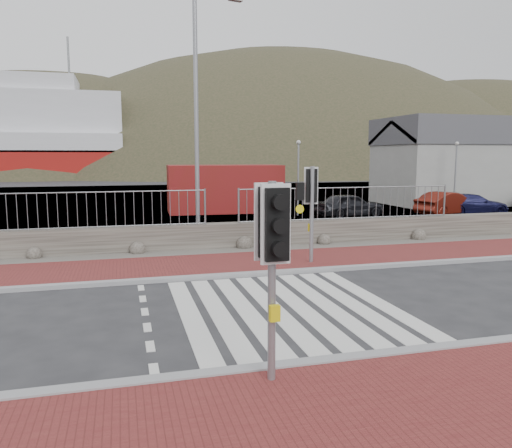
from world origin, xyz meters
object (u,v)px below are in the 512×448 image
object	(u,v)px
traffic_signal_far	(311,194)
car_a	(350,205)
shipping_container	(225,189)
car_b	(447,204)
streetlight	(200,105)
traffic_signal_near	(272,240)
car_c	(472,204)

from	to	relation	value
traffic_signal_far	car_a	distance (m)	12.55
shipping_container	car_b	xyz separation A→B (m)	(11.54, -4.98, -0.72)
shipping_container	streetlight	bearing A→B (deg)	-103.18
streetlight	car_a	distance (m)	12.01
traffic_signal_far	streetlight	bearing A→B (deg)	-50.73
traffic_signal_near	car_a	size ratio (longest dim) A/B	0.78
traffic_signal_near	streetlight	world-z (taller)	streetlight
traffic_signal_near	traffic_signal_far	size ratio (longest dim) A/B	0.99
traffic_signal_near	car_c	distance (m)	24.28
car_b	shipping_container	bearing A→B (deg)	49.89
traffic_signal_near	car_b	world-z (taller)	traffic_signal_near
traffic_signal_near	traffic_signal_far	distance (m)	8.15
traffic_signal_far	shipping_container	size ratio (longest dim) A/B	0.45
traffic_signal_far	car_b	world-z (taller)	traffic_signal_far
traffic_signal_near	shipping_container	xyz separation A→B (m)	(3.87, 22.21, -0.74)
traffic_signal_near	traffic_signal_far	xyz separation A→B (m)	(3.46, 7.38, 0.04)
traffic_signal_far	car_a	bearing A→B (deg)	-114.16
car_c	traffic_signal_far	bearing A→B (deg)	135.15
car_b	car_c	world-z (taller)	car_b
traffic_signal_far	shipping_container	xyz separation A→B (m)	(0.41, 14.82, -0.78)
traffic_signal_near	car_a	world-z (taller)	traffic_signal_near
traffic_signal_near	car_b	size ratio (longest dim) A/B	0.74
traffic_signal_far	streetlight	world-z (taller)	streetlight
car_c	car_a	bearing A→B (deg)	92.65
car_a	car_b	distance (m)	5.58
car_a	car_b	size ratio (longest dim) A/B	0.94
shipping_container	traffic_signal_near	bearing A→B (deg)	-97.12
shipping_container	traffic_signal_far	bearing A→B (deg)	-88.82
car_a	car_c	distance (m)	7.18
car_b	car_c	xyz separation A→B (m)	(1.62, 0.01, -0.07)
shipping_container	car_b	world-z (taller)	shipping_container
traffic_signal_near	streetlight	distance (m)	11.95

